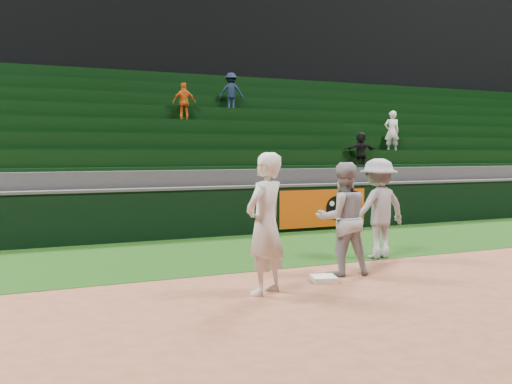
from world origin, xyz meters
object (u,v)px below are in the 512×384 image
first_base (324,279)px  base_coach (378,208)px  baserunner (343,219)px  first_baseman (265,224)px

first_base → base_coach: bearing=33.4°
baserunner → base_coach: 1.80m
baserunner → base_coach: bearing=-134.7°
base_coach → baserunner: bearing=28.7°
baserunner → first_base: bearing=40.7°
base_coach → first_base: bearing=27.5°
baserunner → base_coach: (1.48, 1.02, 0.03)m
first_base → base_coach: 2.61m
first_baseman → baserunner: size_ratio=1.09×
first_baseman → baserunner: bearing=169.4°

